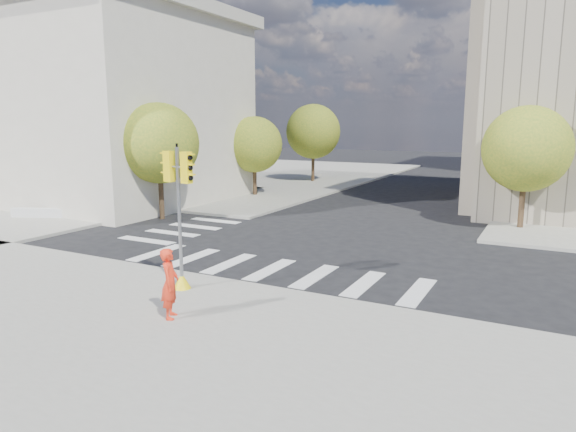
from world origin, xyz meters
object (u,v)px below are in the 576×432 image
object	(u,v)px
lamp_far	(547,132)
planter_wall	(65,213)
traffic_signal	(180,229)
lamp_near	(541,136)
photographer	(170,283)

from	to	relation	value
lamp_far	planter_wall	world-z (taller)	lamp_far
planter_wall	lamp_far	bearing A→B (deg)	24.96
planter_wall	traffic_signal	bearing A→B (deg)	-50.64
lamp_near	planter_wall	xyz separation A→B (m)	(-23.00, -12.79, -4.18)
traffic_signal	planter_wall	size ratio (longest dim) A/B	0.76
traffic_signal	photographer	world-z (taller)	traffic_signal
planter_wall	lamp_near	bearing A→B (deg)	4.68
lamp_near	traffic_signal	xyz separation A→B (m)	(-9.30, -19.54, -2.50)
lamp_near	lamp_far	size ratio (longest dim) A/B	1.00
planter_wall	photographer	bearing A→B (deg)	-54.86
photographer	planter_wall	bearing A→B (deg)	29.63
lamp_far	photographer	size ratio (longest dim) A/B	4.24
photographer	planter_wall	distance (m)	17.46
lamp_near	lamp_far	bearing A→B (deg)	90.00
lamp_far	photographer	world-z (taller)	lamp_far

